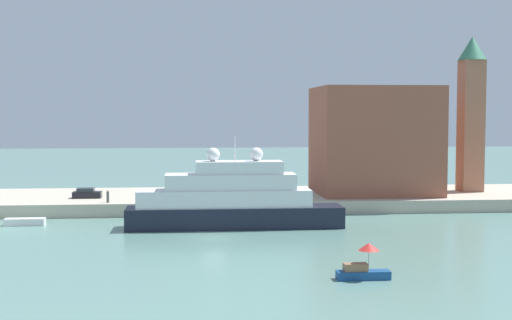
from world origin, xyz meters
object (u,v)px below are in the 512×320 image
at_px(harbor_building, 374,140).
at_px(bell_tower, 471,108).
at_px(large_yacht, 232,201).
at_px(mooring_bollard, 245,199).
at_px(parked_car, 87,194).
at_px(small_motorboat, 363,266).
at_px(work_barge, 25,222).
at_px(person_figure, 108,197).

relative_size(harbor_building, bell_tower, 0.73).
bearing_deg(large_yacht, bell_tower, 28.10).
bearing_deg(mooring_bollard, parked_car, 164.10).
xyz_separation_m(small_motorboat, work_barge, (-33.61, 30.67, -0.66)).
relative_size(work_barge, harbor_building, 0.28).
relative_size(work_barge, mooring_bollard, 5.84).
height_order(bell_tower, mooring_bollard, bell_tower).
distance_m(large_yacht, parked_car, 25.04).
bearing_deg(large_yacht, harbor_building, 40.70).
bearing_deg(work_barge, parked_car, 65.88).
bearing_deg(parked_car, person_figure, -57.46).
relative_size(bell_tower, person_figure, 13.68).
distance_m(large_yacht, mooring_bollard, 10.52).
bearing_deg(small_motorboat, mooring_bollard, 100.23).
distance_m(parked_car, person_figure, 6.45).
distance_m(large_yacht, person_figure, 18.96).
relative_size(large_yacht, mooring_bollard, 31.36).
xyz_separation_m(large_yacht, parked_car, (-18.99, 16.29, -0.79)).
bearing_deg(mooring_bollard, large_yacht, -103.36).
relative_size(harbor_building, parked_car, 4.35).
distance_m(harbor_building, mooring_bollard, 22.50).
bearing_deg(large_yacht, person_figure, 145.04).
bearing_deg(person_figure, work_barge, -142.44).
bearing_deg(work_barge, small_motorboat, -42.38).
distance_m(work_barge, mooring_bollard, 27.72).
distance_m(large_yacht, work_barge, 24.99).
bearing_deg(small_motorboat, bell_tower, 59.16).
bearing_deg(small_motorboat, work_barge, 137.62).
bearing_deg(parked_car, bell_tower, 3.43).
xyz_separation_m(bell_tower, person_figure, (-52.30, -8.78, -11.62)).
bearing_deg(small_motorboat, parked_car, 123.13).
height_order(large_yacht, parked_car, large_yacht).
distance_m(work_barge, bell_tower, 64.74).
height_order(large_yacht, work_barge, large_yacht).
distance_m(parked_car, mooring_bollard, 22.27).
relative_size(small_motorboat, work_barge, 0.92).
bearing_deg(harbor_building, parked_car, -176.48).
height_order(large_yacht, mooring_bollard, large_yacht).
bearing_deg(person_figure, harbor_building, 12.01).
height_order(harbor_building, bell_tower, bell_tower).
height_order(person_figure, mooring_bollard, person_figure).
relative_size(bell_tower, parked_car, 5.95).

